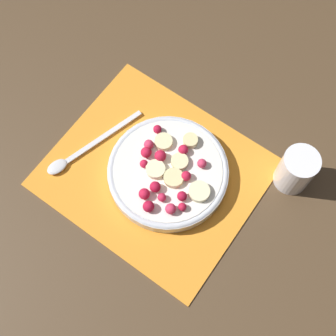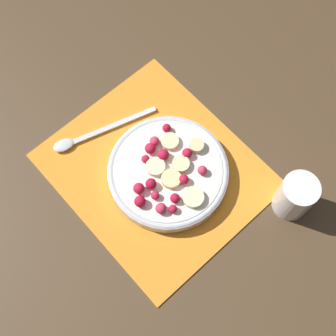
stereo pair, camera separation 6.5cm
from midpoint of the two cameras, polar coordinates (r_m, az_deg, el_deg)
ground_plane at (r=0.84m, az=0.67°, el=-0.54°), size 3.00×3.00×0.00m
placemat at (r=0.84m, az=0.67°, el=-0.47°), size 0.36×0.31×0.01m
fruit_bowl at (r=0.82m, az=2.26°, el=-0.71°), size 0.21×0.21×0.05m
spoon at (r=0.87m, az=-7.78°, el=3.70°), size 0.08×0.20×0.01m
drinking_glass at (r=0.82m, az=17.45°, el=-3.53°), size 0.06×0.06×0.09m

